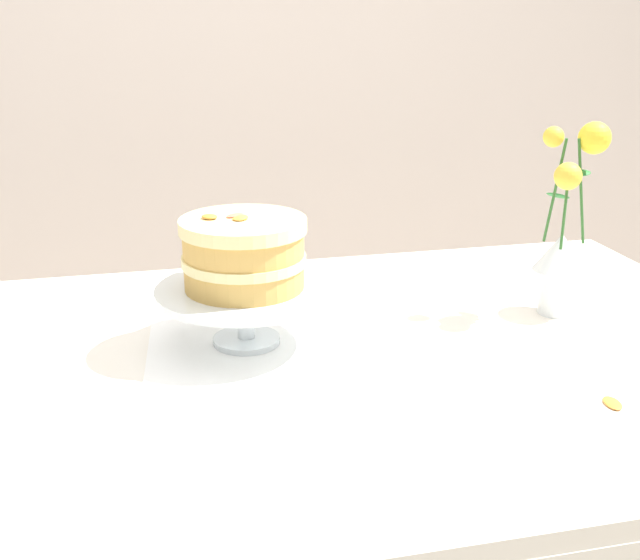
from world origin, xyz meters
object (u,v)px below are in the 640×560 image
Objects in this scene: layer_cake at (244,253)px; dining_table at (372,410)px; flower_vase at (565,237)px; cake_stand at (245,297)px.

dining_table is at bearing -28.21° from layer_cake.
layer_cake is 0.59× the size of flower_vase.
flower_vase reaches higher than layer_cake.
cake_stand is at bearing -16.06° from layer_cake.
dining_table is 0.46m from flower_vase.
flower_vase is at bearing 1.26° from layer_cake.
layer_cake reaches higher than cake_stand.
flower_vase is (0.57, 0.01, -0.02)m from layer_cake.
dining_table is at bearing -28.21° from cake_stand.
flower_vase reaches higher than cake_stand.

